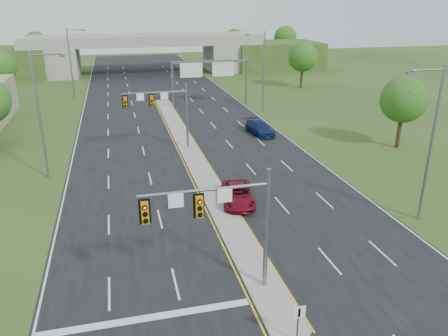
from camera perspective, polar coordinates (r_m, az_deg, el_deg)
name	(u,v)px	position (r m, az deg, el deg)	size (l,w,h in m)	color
ground	(264,287)	(25.03, 5.26, -15.23)	(240.00, 240.00, 0.00)	#264819
road	(175,125)	(56.40, -6.43, 5.63)	(24.00, 160.00, 0.02)	black
median	(191,154)	(45.01, -4.29, 1.87)	(2.00, 54.00, 0.16)	gray
median_nose	(292,336)	(22.09, 8.88, -20.86)	(2.00, 2.00, 0.16)	gray
lane_markings	(177,139)	(50.52, -6.14, 3.85)	(23.72, 160.00, 0.01)	gold
signal_mast_near	(225,216)	(21.92, 0.10, -6.24)	(6.62, 0.60, 7.00)	slate
signal_mast_far	(165,107)	(45.29, -7.73, 7.95)	(6.62, 0.60, 7.00)	slate
keep_right_sign	(298,319)	(20.81, 9.69, -18.86)	(0.60, 0.13, 2.20)	slate
sign_gantry	(209,70)	(66.05, -1.96, 12.62)	(11.58, 0.44, 6.67)	slate
overpass	(145,56)	(99.86, -10.24, 14.15)	(80.00, 14.00, 8.10)	gray
lightpole_l_mid	(41,110)	(40.42, -22.79, 6.95)	(2.85, 0.25, 11.00)	slate
lightpole_l_far	(72,60)	(74.75, -19.28, 13.14)	(2.85, 0.25, 11.00)	slate
lightpole_r_near	(430,138)	(32.61, 25.29, 3.53)	(2.85, 0.25, 11.00)	slate
lightpole_r_far	(262,68)	(62.99, 5.05, 12.94)	(2.85, 0.25, 11.00)	slate
tree_r_near	(404,100)	(49.54, 22.42, 8.22)	(4.80, 4.80, 7.60)	#382316
tree_r_mid	(303,57)	(81.55, 10.26, 14.08)	(5.20, 5.20, 8.12)	#382316
tree_back_b	(36,44)	(114.63, -23.31, 14.65)	(5.60, 5.60, 8.32)	#382316
tree_back_c	(234,40)	(117.53, 1.36, 16.38)	(5.60, 5.60, 8.32)	#382316
tree_back_d	(285,38)	(121.96, 7.99, 16.51)	(6.00, 6.00, 8.85)	#382316
car_far_a	(238,195)	(33.90, 1.82, -3.50)	(2.37, 5.13, 1.43)	maroon
car_far_b	(260,128)	(51.92, 4.71, 5.22)	(2.09, 5.14, 1.49)	#0C1A49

